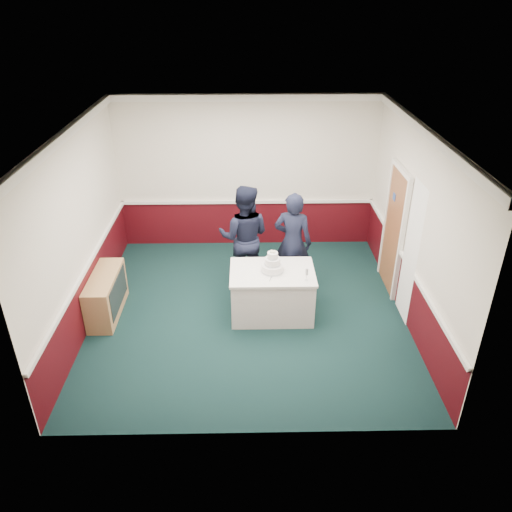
{
  "coord_description": "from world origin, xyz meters",
  "views": [
    {
      "loc": [
        -0.01,
        -6.72,
        4.73
      ],
      "look_at": [
        0.12,
        -0.1,
        1.1
      ],
      "focal_mm": 35.0,
      "sensor_mm": 36.0,
      "label": 1
    }
  ],
  "objects_px": {
    "sideboard": "(106,295)",
    "cake_table": "(272,292)",
    "wedding_cake": "(272,265)",
    "person_woman": "(293,242)",
    "champagne_flute": "(307,272)",
    "cake_knife": "(271,278)",
    "person_man": "(244,237)"
  },
  "relations": [
    {
      "from": "cake_knife",
      "to": "person_woman",
      "type": "distance_m",
      "value": 1.07
    },
    {
      "from": "person_woman",
      "to": "wedding_cake",
      "type": "bearing_deg",
      "value": 80.4
    },
    {
      "from": "cake_table",
      "to": "person_woman",
      "type": "distance_m",
      "value": 1.0
    },
    {
      "from": "sideboard",
      "to": "wedding_cake",
      "type": "bearing_deg",
      "value": -1.08
    },
    {
      "from": "cake_table",
      "to": "sideboard",
      "type": "bearing_deg",
      "value": 178.92
    },
    {
      "from": "cake_table",
      "to": "person_man",
      "type": "height_order",
      "value": "person_man"
    },
    {
      "from": "cake_knife",
      "to": "champagne_flute",
      "type": "bearing_deg",
      "value": 6.32
    },
    {
      "from": "sideboard",
      "to": "person_woman",
      "type": "bearing_deg",
      "value": 13.54
    },
    {
      "from": "sideboard",
      "to": "person_man",
      "type": "xyz_separation_m",
      "value": [
        2.22,
        0.88,
        0.57
      ]
    },
    {
      "from": "person_woman",
      "to": "cake_table",
      "type": "bearing_deg",
      "value": 80.4
    },
    {
      "from": "wedding_cake",
      "to": "sideboard",
      "type": "bearing_deg",
      "value": 178.92
    },
    {
      "from": "champagne_flute",
      "to": "person_woman",
      "type": "relative_size",
      "value": 0.12
    },
    {
      "from": "sideboard",
      "to": "cake_table",
      "type": "relative_size",
      "value": 0.91
    },
    {
      "from": "sideboard",
      "to": "cake_knife",
      "type": "relative_size",
      "value": 5.45
    },
    {
      "from": "cake_table",
      "to": "person_woman",
      "type": "xyz_separation_m",
      "value": [
        0.38,
        0.78,
        0.49
      ]
    },
    {
      "from": "cake_table",
      "to": "champagne_flute",
      "type": "bearing_deg",
      "value": -29.25
    },
    {
      "from": "person_man",
      "to": "person_woman",
      "type": "height_order",
      "value": "person_man"
    },
    {
      "from": "sideboard",
      "to": "cake_table",
      "type": "distance_m",
      "value": 2.65
    },
    {
      "from": "wedding_cake",
      "to": "person_man",
      "type": "height_order",
      "value": "person_man"
    },
    {
      "from": "cake_table",
      "to": "cake_knife",
      "type": "bearing_deg",
      "value": -98.53
    },
    {
      "from": "person_man",
      "to": "cake_table",
      "type": "bearing_deg",
      "value": 122.92
    },
    {
      "from": "wedding_cake",
      "to": "person_woman",
      "type": "distance_m",
      "value": 0.87
    },
    {
      "from": "cake_table",
      "to": "person_man",
      "type": "distance_m",
      "value": 1.15
    },
    {
      "from": "sideboard",
      "to": "wedding_cake",
      "type": "height_order",
      "value": "wedding_cake"
    },
    {
      "from": "cake_table",
      "to": "cake_knife",
      "type": "relative_size",
      "value": 6.0
    },
    {
      "from": "wedding_cake",
      "to": "person_woman",
      "type": "height_order",
      "value": "person_woman"
    },
    {
      "from": "wedding_cake",
      "to": "cake_knife",
      "type": "distance_m",
      "value": 0.23
    },
    {
      "from": "sideboard",
      "to": "person_woman",
      "type": "height_order",
      "value": "person_woman"
    },
    {
      "from": "person_woman",
      "to": "person_man",
      "type": "bearing_deg",
      "value": 5.91
    },
    {
      "from": "cake_knife",
      "to": "champagne_flute",
      "type": "height_order",
      "value": "champagne_flute"
    },
    {
      "from": "sideboard",
      "to": "person_woman",
      "type": "xyz_separation_m",
      "value": [
        3.03,
        0.73,
        0.54
      ]
    },
    {
      "from": "sideboard",
      "to": "champagne_flute",
      "type": "relative_size",
      "value": 5.85
    }
  ]
}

